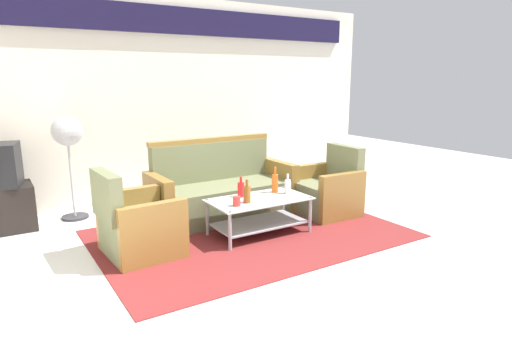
% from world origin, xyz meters
% --- Properties ---
extents(ground_plane, '(14.00, 14.00, 0.00)m').
position_xyz_m(ground_plane, '(0.00, 0.00, 0.00)').
color(ground_plane, white).
extents(wall_back, '(6.52, 0.19, 2.80)m').
position_xyz_m(wall_back, '(0.00, 3.05, 1.48)').
color(wall_back, silver).
rests_on(wall_back, ground).
extents(rug, '(3.28, 2.24, 0.01)m').
position_xyz_m(rug, '(-0.12, 0.95, 0.01)').
color(rug, maroon).
rests_on(rug, ground).
extents(couch, '(1.81, 0.76, 0.96)m').
position_xyz_m(couch, '(-0.09, 1.68, 0.32)').
color(couch, '#6B704C').
rests_on(couch, rug).
extents(armchair_left, '(0.74, 0.80, 0.85)m').
position_xyz_m(armchair_left, '(-1.35, 1.06, 0.29)').
color(armchair_left, '#6B704C').
rests_on(armchair_left, rug).
extents(armchair_right, '(0.72, 0.78, 0.85)m').
position_xyz_m(armchair_right, '(1.11, 1.09, 0.29)').
color(armchair_right, '#6B704C').
rests_on(armchair_right, rug).
extents(coffee_table, '(1.10, 0.60, 0.40)m').
position_xyz_m(coffee_table, '(-0.04, 0.90, 0.27)').
color(coffee_table, silver).
rests_on(coffee_table, rug).
extents(bottle_brown, '(0.08, 0.08, 0.25)m').
position_xyz_m(bottle_brown, '(-0.23, 0.84, 0.50)').
color(bottle_brown, brown).
rests_on(bottle_brown, coffee_table).
extents(bottle_orange, '(0.07, 0.07, 0.30)m').
position_xyz_m(bottle_orange, '(0.27, 1.04, 0.52)').
color(bottle_orange, '#D85919').
rests_on(bottle_orange, coffee_table).
extents(bottle_red, '(0.08, 0.08, 0.23)m').
position_xyz_m(bottle_red, '(-0.17, 1.08, 0.50)').
color(bottle_red, red).
rests_on(bottle_red, coffee_table).
extents(bottle_clear, '(0.07, 0.07, 0.23)m').
position_xyz_m(bottle_clear, '(0.36, 0.92, 0.50)').
color(bottle_clear, silver).
rests_on(bottle_clear, coffee_table).
extents(cup, '(0.08, 0.08, 0.10)m').
position_xyz_m(cup, '(-0.38, 0.79, 0.46)').
color(cup, red).
rests_on(cup, coffee_table).
extents(pedestal_fan, '(0.36, 0.36, 1.27)m').
position_xyz_m(pedestal_fan, '(-1.67, 2.60, 1.01)').
color(pedestal_fan, '#2D2D33').
rests_on(pedestal_fan, ground).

